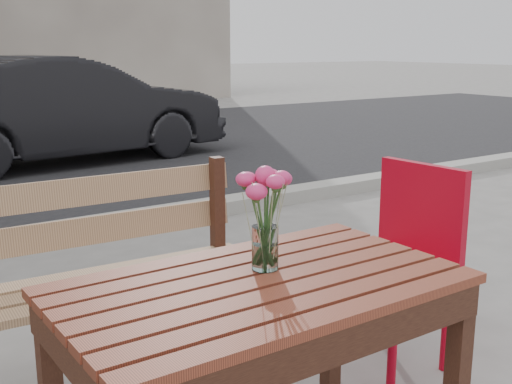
# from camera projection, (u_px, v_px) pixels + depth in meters

# --- Properties ---
(main_table) EXTENTS (1.22, 0.72, 0.75)m
(main_table) POSITION_uv_depth(u_px,v_px,m) (261.00, 319.00, 1.93)
(main_table) COLOR #552416
(main_table) RESTS_ON ground
(main_bench) EXTENTS (1.54, 0.52, 0.95)m
(main_bench) POSITION_uv_depth(u_px,v_px,m) (76.00, 260.00, 2.61)
(main_bench) COLOR #896147
(main_bench) RESTS_ON ground
(red_chair) EXTENTS (0.49, 0.49, 0.91)m
(red_chair) POSITION_uv_depth(u_px,v_px,m) (403.00, 251.00, 2.85)
(red_chair) COLOR #AC051A
(red_chair) RESTS_ON ground
(main_vase) EXTENTS (0.18, 0.18, 0.33)m
(main_vase) POSITION_uv_depth(u_px,v_px,m) (265.00, 206.00, 1.96)
(main_vase) COLOR white
(main_vase) RESTS_ON main_table
(parked_car) EXTENTS (4.06, 1.78, 1.30)m
(parked_car) POSITION_uv_depth(u_px,v_px,m) (65.00, 109.00, 7.87)
(parked_car) COLOR black
(parked_car) RESTS_ON ground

